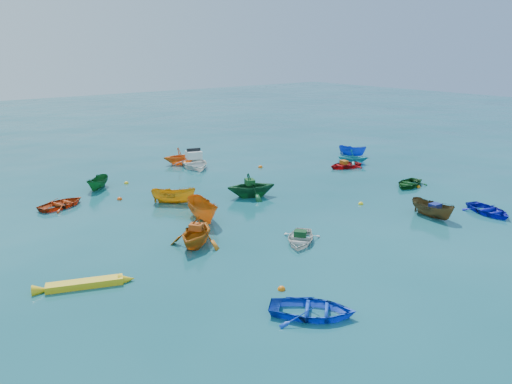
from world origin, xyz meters
TOP-DOWN VIEW (x-y plane):
  - ground at (0.00, 0.00)m, footprint 160.00×160.00m
  - dinghy_blue_sw at (-7.60, -7.93)m, footprint 3.84×3.91m
  - dinghy_white_near at (-3.02, -2.40)m, footprint 3.37×3.26m
  - sampan_brown_mid at (5.70, -4.35)m, footprint 1.27×2.90m
  - dinghy_blue_se at (8.87, -6.11)m, footprint 3.00×3.53m
  - dinghy_orange_w at (-7.35, 0.55)m, footprint 4.00×3.92m
  - sampan_yellow_mid at (-4.78, 7.40)m, footprint 2.84×2.72m
  - dinghy_green_e at (10.27, 0.47)m, footprint 3.26×2.64m
  - dinghy_cyan_se at (12.60, 7.69)m, footprint 3.15×3.21m
  - dinghy_red_nw at (-10.61, 11.04)m, footprint 3.38×2.81m
  - sampan_orange_n at (-5.04, 3.56)m, footprint 2.05×3.62m
  - dinghy_green_n at (-0.07, 5.41)m, footprint 4.00×3.77m
  - dinghy_red_ne at (10.98, 7.12)m, footprint 3.22×2.54m
  - sampan_blue_far at (15.09, 9.91)m, footprint 1.83×2.77m
  - dinghy_orange_far at (1.10, 16.60)m, footprint 3.42×3.15m
  - sampan_green_far at (-7.28, 13.54)m, footprint 2.47×2.46m
  - kayak_yellow at (-13.38, -0.43)m, footprint 3.70×1.89m
  - motorboat_white at (1.41, 14.99)m, footprint 4.03×4.85m
  - tarp_green_a at (-2.94, -2.34)m, footprint 0.75×0.77m
  - tarp_blue_a at (5.69, -4.50)m, footprint 0.67×0.53m
  - tarp_orange_a at (-7.32, 0.58)m, footprint 0.78×0.81m
  - tarp_green_b at (-0.16, 5.45)m, footprint 0.80×0.90m
  - tarp_orange_b at (10.89, 7.14)m, footprint 0.56×0.68m
  - buoy_or_a at (-7.16, -5.70)m, footprint 0.33×0.33m
  - buoy_ye_a at (4.32, -0.20)m, footprint 0.32×0.32m
  - buoy_or_b at (10.56, -0.16)m, footprint 0.30×0.30m
  - buoy_or_c at (-7.19, 10.20)m, footprint 0.35×0.35m
  - buoy_ye_c at (-3.34, 6.40)m, footprint 0.31×0.31m
  - buoy_or_d at (12.91, 7.92)m, footprint 0.34×0.34m
  - buoy_ye_d at (-5.19, 13.59)m, footprint 0.34×0.34m
  - buoy_or_e at (5.53, 11.39)m, footprint 0.38×0.38m
  - buoy_ye_e at (16.79, 11.86)m, footprint 0.36×0.36m

SIDE VIEW (x-z plane):
  - ground at x=0.00m, z-range 0.00..0.00m
  - dinghy_blue_sw at x=-7.60m, z-range -0.33..0.33m
  - dinghy_white_near at x=-3.02m, z-range -0.28..0.28m
  - sampan_brown_mid at x=5.70m, z-range -0.55..0.55m
  - dinghy_blue_se at x=8.87m, z-range -0.31..0.31m
  - dinghy_orange_w at x=-7.35m, z-range -0.80..0.80m
  - sampan_yellow_mid at x=-4.78m, z-range -0.55..0.55m
  - dinghy_green_e at x=10.27m, z-range -0.30..0.30m
  - dinghy_cyan_se at x=12.60m, z-range -0.64..0.64m
  - dinghy_red_nw at x=-10.61m, z-range -0.30..0.30m
  - sampan_orange_n at x=-5.04m, z-range -0.66..0.66m
  - dinghy_green_n at x=-0.07m, z-range -0.84..0.84m
  - dinghy_red_ne at x=10.98m, z-range -0.30..0.30m
  - sampan_blue_far at x=15.09m, z-range -0.50..0.50m
  - dinghy_orange_far at x=1.10m, z-range -0.75..0.75m
  - sampan_green_far at x=-7.28m, z-range -0.49..0.49m
  - kayak_yellow at x=-13.38m, z-range -0.19..0.19m
  - motorboat_white at x=1.41m, z-range -0.73..0.73m
  - buoy_or_a at x=-7.16m, z-range -0.17..0.17m
  - buoy_ye_a at x=4.32m, z-range -0.16..0.16m
  - buoy_or_b at x=10.56m, z-range -0.15..0.15m
  - buoy_or_c at x=-7.19m, z-range -0.17..0.17m
  - buoy_ye_c at x=-3.34m, z-range -0.15..0.15m
  - buoy_or_d at x=12.91m, z-range -0.17..0.17m
  - buoy_ye_d at x=-5.19m, z-range -0.17..0.17m
  - buoy_or_e at x=5.53m, z-range -0.19..0.19m
  - buoy_ye_e at x=16.79m, z-range -0.18..0.18m
  - tarp_green_a at x=-2.94m, z-range 0.28..0.58m
  - tarp_orange_b at x=10.89m, z-range 0.30..0.60m
  - tarp_blue_a at x=5.69m, z-range 0.55..0.85m
  - tarp_orange_a at x=-7.32m, z-range 0.80..1.11m
  - tarp_green_b at x=-0.16m, z-range 0.84..1.20m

